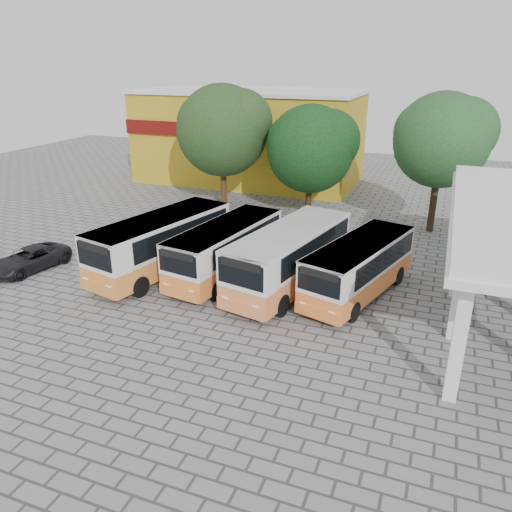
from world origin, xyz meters
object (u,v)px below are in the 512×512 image
at_px(bus_centre_left, 226,247).
at_px(parked_car, 29,259).
at_px(bus_centre_right, 290,255).
at_px(bus_far_right, 359,265).
at_px(bus_far_left, 161,241).

distance_m(bus_centre_left, parked_car, 11.05).
bearing_deg(bus_centre_right, bus_far_right, 18.05).
relative_size(bus_centre_left, parked_car, 1.86).
xyz_separation_m(bus_far_left, bus_far_right, (10.48, 0.97, -0.20)).
xyz_separation_m(bus_centre_left, bus_centre_right, (3.60, -0.17, 0.14)).
height_order(bus_far_left, parked_car, bus_far_left).
bearing_deg(bus_far_right, bus_centre_left, -162.03).
distance_m(bus_far_left, bus_centre_right, 7.08).
relative_size(bus_far_left, parked_car, 2.05).
height_order(bus_far_left, bus_centre_right, bus_far_left).
height_order(bus_centre_left, parked_car, bus_centre_left).
bearing_deg(bus_centre_right, parked_car, -156.63).
bearing_deg(parked_car, bus_centre_right, 22.68).
distance_m(bus_far_left, bus_centre_left, 3.55).
height_order(bus_centre_right, bus_far_right, bus_centre_right).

